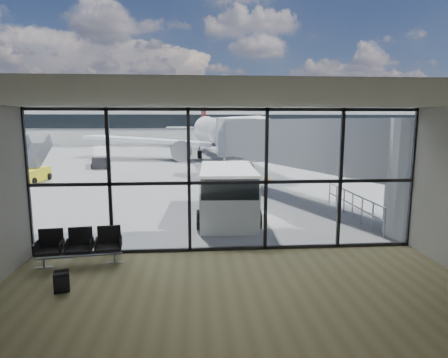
{
  "coord_description": "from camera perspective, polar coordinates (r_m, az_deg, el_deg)",
  "views": [
    {
      "loc": [
        -1.03,
        -11.42,
        4.1
      ],
      "look_at": [
        0.12,
        3.0,
        1.84
      ],
      "focal_mm": 30.0,
      "sensor_mm": 36.0,
      "label": 1
    }
  ],
  "objects": [
    {
      "name": "ground",
      "position": [
        51.59,
        -3.43,
        4.3
      ],
      "size": [
        220.0,
        220.0,
        0.0
      ],
      "primitive_type": "plane",
      "color": "slate",
      "rests_on": "ground"
    },
    {
      "name": "airliner",
      "position": [
        42.37,
        -0.41,
        6.99
      ],
      "size": [
        29.67,
        34.49,
        8.89
      ],
      "rotation": [
        0.0,
        0.0,
        0.11
      ],
      "color": "white",
      "rests_on": "ground"
    },
    {
      "name": "traffic_cone_c",
      "position": [
        22.4,
        3.94,
        -0.88
      ],
      "size": [
        0.46,
        0.46,
        0.66
      ],
      "color": "#D4650B",
      "rests_on": "ground"
    },
    {
      "name": "tree_2",
      "position": [
        89.35,
        -25.9,
        9.13
      ],
      "size": [
        6.27,
        6.27,
        9.03
      ],
      "color": "#382619",
      "rests_on": "ground"
    },
    {
      "name": "service_van",
      "position": [
        15.63,
        0.51,
        -2.12
      ],
      "size": [
        2.63,
        5.1,
        2.18
      ],
      "rotation": [
        0.0,
        0.0,
        -0.05
      ],
      "color": "white",
      "rests_on": "ground"
    },
    {
      "name": "tree_3",
      "position": [
        87.37,
        -22.13,
        8.58
      ],
      "size": [
        4.95,
        4.95,
        7.12
      ],
      "color": "#382619",
      "rests_on": "ground"
    },
    {
      "name": "seating_row",
      "position": [
        11.7,
        -21.09,
        -9.26
      ],
      "size": [
        2.35,
        0.92,
        1.04
      ],
      "rotation": [
        0.0,
        0.0,
        0.12
      ],
      "color": "gray",
      "rests_on": "ground"
    },
    {
      "name": "belt_loader",
      "position": [
        34.94,
        -18.31,
        2.66
      ],
      "size": [
        2.12,
        4.02,
        1.77
      ],
      "rotation": [
        0.0,
        0.0,
        0.22
      ],
      "color": "black",
      "rests_on": "ground"
    },
    {
      "name": "backpack",
      "position": [
        10.13,
        -23.51,
        -14.21
      ],
      "size": [
        0.4,
        0.39,
        0.53
      ],
      "rotation": [
        0.0,
        0.0,
        0.26
      ],
      "color": "black",
      "rests_on": "ground"
    },
    {
      "name": "traffic_cone_b",
      "position": [
        26.36,
        6.48,
        0.48
      ],
      "size": [
        0.41,
        0.41,
        0.59
      ],
      "color": "orange",
      "rests_on": "ground"
    },
    {
      "name": "tree_5",
      "position": [
        84.6,
        -14.3,
        9.8
      ],
      "size": [
        6.27,
        6.27,
        9.03
      ],
      "color": "#382619",
      "rests_on": "ground"
    },
    {
      "name": "tree_1",
      "position": [
        91.66,
        -29.4,
        8.47
      ],
      "size": [
        5.61,
        5.61,
        8.07
      ],
      "color": "#382619",
      "rests_on": "ground"
    },
    {
      "name": "glass_curtain_wall",
      "position": [
        11.62,
        0.58,
        -0.31
      ],
      "size": [
        12.1,
        0.12,
        4.5
      ],
      "color": "white",
      "rests_on": "ground"
    },
    {
      "name": "apron_railing",
      "position": [
        16.67,
        19.0,
        -3.32
      ],
      "size": [
        0.06,
        5.46,
        1.11
      ],
      "color": "gray",
      "rests_on": "ground"
    },
    {
      "name": "mobile_stairs",
      "position": [
        28.43,
        -27.56,
        0.8
      ],
      "size": [
        2.12,
        3.7,
        2.52
      ],
      "rotation": [
        0.0,
        0.0,
        -0.07
      ],
      "color": "gold",
      "rests_on": "ground"
    },
    {
      "name": "tree_4",
      "position": [
        85.78,
        -18.29,
        9.2
      ],
      "size": [
        5.61,
        5.61,
        8.07
      ],
      "color": "#382619",
      "rests_on": "ground"
    },
    {
      "name": "lounge_shell",
      "position": [
        6.86,
        4.2,
        -3.36
      ],
      "size": [
        12.02,
        8.01,
        4.51
      ],
      "color": "brown",
      "rests_on": "ground"
    },
    {
      "name": "far_terminal",
      "position": [
        73.39,
        -4.29,
        8.93
      ],
      "size": [
        80.0,
        12.2,
        11.0
      ],
      "color": "#A2A19D",
      "rests_on": "ground"
    },
    {
      "name": "jet_bridge",
      "position": [
        19.47,
        13.22,
        4.69
      ],
      "size": [
        8.0,
        16.5,
        4.33
      ],
      "color": "#A8ACAE",
      "rests_on": "ground"
    }
  ]
}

